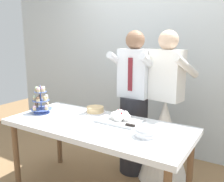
{
  "coord_description": "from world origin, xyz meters",
  "views": [
    {
      "loc": [
        1.3,
        -1.84,
        1.57
      ],
      "look_at": [
        0.08,
        0.15,
        1.07
      ],
      "focal_mm": 39.71,
      "sensor_mm": 36.0,
      "label": 1
    }
  ],
  "objects_px": {
    "cupcake_stand": "(41,101)",
    "main_cake_tray": "(120,118)",
    "dessert_table": "(97,131)",
    "plate_stack": "(146,132)",
    "person_bride": "(164,129)",
    "round_cake": "(95,110)",
    "person_groom": "(134,111)"
  },
  "relations": [
    {
      "from": "dessert_table",
      "to": "person_groom",
      "type": "height_order",
      "value": "person_groom"
    },
    {
      "from": "plate_stack",
      "to": "round_cake",
      "type": "height_order",
      "value": "plate_stack"
    },
    {
      "from": "main_cake_tray",
      "to": "person_bride",
      "type": "height_order",
      "value": "person_bride"
    },
    {
      "from": "dessert_table",
      "to": "plate_stack",
      "type": "height_order",
      "value": "plate_stack"
    },
    {
      "from": "plate_stack",
      "to": "person_bride",
      "type": "distance_m",
      "value": 0.76
    },
    {
      "from": "main_cake_tray",
      "to": "round_cake",
      "type": "height_order",
      "value": "main_cake_tray"
    },
    {
      "from": "cupcake_stand",
      "to": "main_cake_tray",
      "type": "xyz_separation_m",
      "value": [
        0.88,
        0.19,
        -0.09
      ]
    },
    {
      "from": "round_cake",
      "to": "dessert_table",
      "type": "bearing_deg",
      "value": -51.88
    },
    {
      "from": "dessert_table",
      "to": "main_cake_tray",
      "type": "distance_m",
      "value": 0.25
    },
    {
      "from": "round_cake",
      "to": "person_bride",
      "type": "height_order",
      "value": "person_bride"
    },
    {
      "from": "cupcake_stand",
      "to": "plate_stack",
      "type": "bearing_deg",
      "value": -0.63
    },
    {
      "from": "plate_stack",
      "to": "person_groom",
      "type": "height_order",
      "value": "person_groom"
    },
    {
      "from": "round_cake",
      "to": "person_groom",
      "type": "height_order",
      "value": "person_groom"
    },
    {
      "from": "cupcake_stand",
      "to": "person_groom",
      "type": "distance_m",
      "value": 1.05
    },
    {
      "from": "dessert_table",
      "to": "round_cake",
      "type": "height_order",
      "value": "round_cake"
    },
    {
      "from": "dessert_table",
      "to": "plate_stack",
      "type": "xyz_separation_m",
      "value": [
        0.53,
        -0.04,
        0.11
      ]
    },
    {
      "from": "cupcake_stand",
      "to": "dessert_table",
      "type": "bearing_deg",
      "value": 2.34
    },
    {
      "from": "cupcake_stand",
      "to": "main_cake_tray",
      "type": "height_order",
      "value": "cupcake_stand"
    },
    {
      "from": "round_cake",
      "to": "person_groom",
      "type": "relative_size",
      "value": 0.14
    },
    {
      "from": "round_cake",
      "to": "person_bride",
      "type": "xyz_separation_m",
      "value": [
        0.65,
        0.4,
        -0.22
      ]
    },
    {
      "from": "dessert_table",
      "to": "person_groom",
      "type": "distance_m",
      "value": 0.64
    },
    {
      "from": "dessert_table",
      "to": "person_bride",
      "type": "distance_m",
      "value": 0.82
    },
    {
      "from": "cupcake_stand",
      "to": "person_bride",
      "type": "xyz_separation_m",
      "value": [
        1.15,
        0.71,
        -0.32
      ]
    },
    {
      "from": "cupcake_stand",
      "to": "plate_stack",
      "type": "xyz_separation_m",
      "value": [
        1.25,
        -0.01,
        -0.09
      ]
    },
    {
      "from": "person_groom",
      "to": "person_bride",
      "type": "bearing_deg",
      "value": 7.76
    },
    {
      "from": "round_cake",
      "to": "cupcake_stand",
      "type": "bearing_deg",
      "value": -148.21
    },
    {
      "from": "main_cake_tray",
      "to": "round_cake",
      "type": "bearing_deg",
      "value": 163.06
    },
    {
      "from": "cupcake_stand",
      "to": "plate_stack",
      "type": "height_order",
      "value": "cupcake_stand"
    },
    {
      "from": "dessert_table",
      "to": "person_bride",
      "type": "xyz_separation_m",
      "value": [
        0.43,
        0.68,
        -0.12
      ]
    },
    {
      "from": "main_cake_tray",
      "to": "plate_stack",
      "type": "xyz_separation_m",
      "value": [
        0.37,
        -0.21,
        -0.0
      ]
    },
    {
      "from": "plate_stack",
      "to": "round_cake",
      "type": "xyz_separation_m",
      "value": [
        -0.75,
        0.32,
        -0.01
      ]
    },
    {
      "from": "cupcake_stand",
      "to": "person_bride",
      "type": "distance_m",
      "value": 1.39
    }
  ]
}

